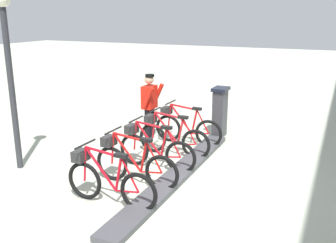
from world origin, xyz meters
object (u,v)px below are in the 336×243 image
at_px(bike_docked_0, 185,127).
at_px(worker_near_rack, 150,105).
at_px(payment_kiosk, 220,111).
at_px(bike_docked_3, 132,163).
at_px(bike_docked_4, 107,180).
at_px(bike_docked_1, 171,137).
at_px(bike_docked_2, 153,148).
at_px(lamp_post, 8,54).

xyz_separation_m(bike_docked_0, worker_near_rack, (0.91, 0.09, 0.48)).
height_order(payment_kiosk, bike_docked_3, payment_kiosk).
bearing_deg(worker_near_rack, bike_docked_4, 105.36).
bearing_deg(bike_docked_1, bike_docked_3, 90.00).
relative_size(bike_docked_2, worker_near_rack, 1.04).
distance_m(payment_kiosk, bike_docked_3, 3.54).
bearing_deg(payment_kiosk, bike_docked_1, 72.20).
bearing_deg(bike_docked_1, bike_docked_0, -90.00).
bearing_deg(payment_kiosk, bike_docked_0, 58.41).
xyz_separation_m(bike_docked_3, lamp_post, (2.53, 0.27, 1.90)).
distance_m(bike_docked_1, bike_docked_4, 2.55).
bearing_deg(bike_docked_2, worker_near_rack, -60.53).
relative_size(bike_docked_3, lamp_post, 0.49).
bearing_deg(bike_docked_1, worker_near_rack, -39.84).
relative_size(bike_docked_2, lamp_post, 0.49).
height_order(bike_docked_0, worker_near_rack, worker_near_rack).
relative_size(bike_docked_3, bike_docked_4, 1.00).
xyz_separation_m(bike_docked_3, worker_near_rack, (0.91, -2.46, 0.48)).
height_order(bike_docked_0, bike_docked_4, same).
xyz_separation_m(payment_kiosk, bike_docked_1, (0.57, 1.78, -0.24)).
bearing_deg(bike_docked_2, payment_kiosk, -102.26).
relative_size(bike_docked_0, bike_docked_1, 1.00).
distance_m(payment_kiosk, worker_near_rack, 1.82).
bearing_deg(bike_docked_4, lamp_post, -13.03).
xyz_separation_m(bike_docked_1, bike_docked_2, (0.00, 0.85, 0.00)).
distance_m(bike_docked_0, lamp_post, 4.23).
bearing_deg(bike_docked_0, lamp_post, 48.12).
xyz_separation_m(payment_kiosk, worker_near_rack, (1.48, 1.02, 0.24)).
bearing_deg(lamp_post, bike_docked_4, 166.97).
height_order(bike_docked_1, bike_docked_2, same).
distance_m(worker_near_rack, lamp_post, 3.47).
xyz_separation_m(bike_docked_1, bike_docked_3, (0.00, 1.70, 0.00)).
distance_m(bike_docked_3, bike_docked_4, 0.85).
height_order(bike_docked_1, bike_docked_4, same).
height_order(bike_docked_3, worker_near_rack, worker_near_rack).
bearing_deg(bike_docked_3, bike_docked_0, -90.00).
xyz_separation_m(bike_docked_2, lamp_post, (2.53, 1.12, 1.90)).
bearing_deg(bike_docked_3, worker_near_rack, -69.72).
bearing_deg(payment_kiosk, lamp_post, 50.41).
relative_size(payment_kiosk, worker_near_rack, 0.77).
relative_size(payment_kiosk, bike_docked_2, 0.74).
height_order(bike_docked_0, bike_docked_1, same).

